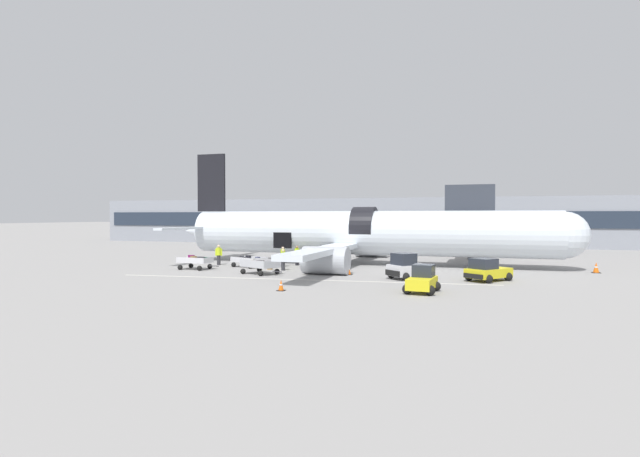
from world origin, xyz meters
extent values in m
plane|color=gray|center=(0.00, 0.00, 0.00)|extent=(500.00, 500.00, 0.00)
cube|color=silver|center=(-0.94, -7.21, 0.00)|extent=(25.98, 2.89, 0.01)
cube|color=gray|center=(0.00, 37.02, 3.44)|extent=(101.23, 9.43, 6.89)
cube|color=#232D3D|center=(0.00, 32.24, 3.79)|extent=(99.21, 0.16, 2.20)
cylinder|color=#4C4C51|center=(9.70, 12.46, 1.74)|extent=(0.60, 0.60, 3.49)
cube|color=silver|center=(9.70, 12.46, 5.08)|extent=(3.18, 12.53, 3.18)
cube|color=#333842|center=(9.70, 6.79, 5.08)|extent=(4.14, 1.60, 3.82)
cylinder|color=silver|center=(0.93, 4.27, 2.80)|extent=(31.91, 3.86, 3.86)
sphere|color=silver|center=(16.88, 4.27, 2.80)|extent=(3.66, 3.66, 3.66)
cone|color=silver|center=(-15.03, 4.27, 2.80)|extent=(4.44, 3.55, 3.55)
cylinder|color=black|center=(0.93, 4.23, 3.15)|extent=(1.91, 3.87, 3.87)
cube|color=black|center=(-14.30, 4.27, 7.50)|extent=(2.89, 0.28, 5.54)
cube|color=silver|center=(-14.52, 0.16, 3.19)|extent=(0.85, 8.22, 0.20)
cube|color=silver|center=(-14.52, 8.38, 3.19)|extent=(0.85, 8.22, 0.20)
cube|color=silver|center=(-0.35, -3.65, 1.74)|extent=(2.02, 14.68, 0.40)
cube|color=silver|center=(-0.35, 12.19, 1.74)|extent=(2.02, 14.68, 0.40)
cylinder|color=#B2B7BF|center=(-0.15, -3.83, 1.04)|extent=(3.34, 2.02, 2.02)
cylinder|color=#B2B7BF|center=(-0.15, 12.36, 1.04)|extent=(3.34, 2.02, 2.02)
cube|color=black|center=(-6.09, 2.36, 2.13)|extent=(1.70, 0.12, 1.40)
cylinder|color=#56565B|center=(10.82, 4.27, 1.20)|extent=(0.22, 0.22, 1.28)
sphere|color=black|center=(10.82, 4.27, 0.56)|extent=(1.13, 1.13, 1.13)
cylinder|color=#56565B|center=(-2.26, 1.64, 1.20)|extent=(0.22, 0.22, 1.28)
sphere|color=black|center=(-2.26, 1.64, 0.56)|extent=(1.13, 1.13, 1.13)
cylinder|color=#56565B|center=(-2.26, 6.89, 1.20)|extent=(0.22, 0.22, 1.28)
sphere|color=black|center=(-2.26, 6.89, 0.56)|extent=(1.13, 1.13, 1.13)
cube|color=yellow|center=(11.15, -3.87, 0.54)|extent=(3.14, 3.41, 0.60)
cube|color=#232833|center=(10.83, -4.30, 1.17)|extent=(1.93, 1.93, 0.68)
cube|color=black|center=(10.20, -5.13, 0.42)|extent=(1.24, 0.98, 0.30)
sphere|color=black|center=(9.91, -4.23, 0.28)|extent=(0.56, 0.56, 0.56)
sphere|color=black|center=(11.14, -5.16, 0.28)|extent=(0.56, 0.56, 0.56)
sphere|color=black|center=(11.17, -2.58, 0.28)|extent=(0.56, 0.56, 0.56)
sphere|color=black|center=(12.39, -3.51, 0.28)|extent=(0.56, 0.56, 0.56)
cube|color=silver|center=(6.01, -4.38, 0.61)|extent=(3.06, 3.10, 0.73)
cube|color=#232833|center=(5.68, -4.73, 1.37)|extent=(1.85, 1.85, 0.80)
cube|color=black|center=(5.04, -5.41, 0.46)|extent=(1.15, 1.10, 0.37)
sphere|color=black|center=(4.81, -4.52, 0.28)|extent=(0.56, 0.56, 0.56)
sphere|color=black|center=(5.94, -5.59, 0.28)|extent=(0.56, 0.56, 0.56)
sphere|color=black|center=(6.09, -3.18, 0.28)|extent=(0.56, 0.56, 0.56)
sphere|color=black|center=(7.21, -4.25, 0.28)|extent=(0.56, 0.56, 0.56)
cube|color=yellow|center=(7.53, -10.37, 0.54)|extent=(1.55, 2.68, 0.61)
cube|color=#232833|center=(7.58, -9.93, 1.20)|extent=(1.22, 1.25, 0.69)
cube|color=black|center=(7.66, -9.04, 0.42)|extent=(1.19, 0.23, 0.31)
sphere|color=black|center=(8.24, -9.56, 0.28)|extent=(0.56, 0.56, 0.56)
sphere|color=black|center=(6.99, -9.45, 0.28)|extent=(0.56, 0.56, 0.56)
sphere|color=black|center=(8.08, -11.30, 0.28)|extent=(0.56, 0.56, 0.56)
sphere|color=black|center=(6.83, -11.18, 0.28)|extent=(0.56, 0.56, 0.56)
cube|color=silver|center=(-7.86, -0.72, 0.44)|extent=(3.33, 2.60, 0.05)
cube|color=silver|center=(-6.52, -1.25, 0.66)|extent=(0.66, 1.53, 0.38)
cube|color=silver|center=(-8.15, -1.44, 0.66)|extent=(2.69, 1.13, 0.38)
cube|color=silver|center=(-7.57, 0.01, 0.66)|extent=(2.69, 1.13, 0.38)
cube|color=#333338|center=(-6.08, -1.43, 0.26)|extent=(0.86, 0.41, 0.06)
sphere|color=black|center=(-7.21, -1.85, 0.20)|extent=(0.40, 0.40, 0.40)
sphere|color=black|center=(-6.60, -0.35, 0.20)|extent=(0.40, 0.40, 0.40)
sphere|color=black|center=(-9.11, -1.08, 0.20)|extent=(0.40, 0.40, 0.40)
sphere|color=black|center=(-8.51, 0.42, 0.20)|extent=(0.40, 0.40, 0.40)
cube|color=#1E2347|center=(-7.05, -0.74, 0.67)|extent=(0.43, 0.38, 0.41)
cube|color=black|center=(-8.08, -0.40, 0.70)|extent=(0.48, 0.23, 0.46)
cube|color=black|center=(-8.69, -0.08, 0.63)|extent=(0.48, 0.26, 0.33)
cube|color=#2D2D33|center=(-8.59, -0.65, 0.69)|extent=(0.43, 0.36, 0.45)
cube|color=#B7BABF|center=(-4.84, -5.07, 0.56)|extent=(3.18, 2.58, 0.05)
cube|color=#B7BABF|center=(-3.60, -5.61, 0.84)|extent=(0.69, 1.50, 0.51)
cube|color=#B7BABF|center=(-5.15, -5.78, 0.84)|extent=(2.51, 1.13, 0.51)
cube|color=#B7BABF|center=(-4.53, -4.36, 0.84)|extent=(2.51, 1.13, 0.51)
cube|color=#333338|center=(-3.15, -5.80, 0.32)|extent=(0.86, 0.43, 0.06)
sphere|color=black|center=(-4.27, -6.19, 0.20)|extent=(0.40, 0.40, 0.40)
sphere|color=black|center=(-3.63, -4.71, 0.20)|extent=(0.40, 0.40, 0.40)
sphere|color=black|center=(-6.05, -5.43, 0.20)|extent=(0.40, 0.40, 0.40)
sphere|color=black|center=(-5.41, -3.95, 0.20)|extent=(0.40, 0.40, 0.40)
cube|color=#2D2D33|center=(-4.63, -5.44, 0.82)|extent=(0.60, 0.43, 0.48)
cube|color=olive|center=(-5.68, -4.75, 0.78)|extent=(0.43, 0.40, 0.40)
cube|color=olive|center=(-4.02, -5.29, 0.77)|extent=(0.53, 0.42, 0.38)
cube|color=#4C1E1E|center=(-5.05, -4.81, 0.79)|extent=(0.46, 0.37, 0.43)
cube|color=silver|center=(-11.17, -3.72, 0.58)|extent=(2.61, 1.56, 0.05)
cube|color=silver|center=(-9.92, -3.76, 0.80)|extent=(0.11, 1.48, 0.40)
cube|color=silver|center=(-11.19, -4.43, 0.80)|extent=(2.51, 0.14, 0.40)
cube|color=silver|center=(-11.14, -3.01, 0.80)|extent=(2.51, 0.14, 0.40)
cube|color=#333338|center=(-9.44, -3.78, 0.33)|extent=(0.90, 0.11, 0.06)
sphere|color=black|center=(-10.29, -4.49, 0.20)|extent=(0.40, 0.40, 0.40)
sphere|color=black|center=(-10.25, -3.01, 0.20)|extent=(0.40, 0.40, 0.40)
sphere|color=black|center=(-12.09, -4.43, 0.20)|extent=(0.40, 0.40, 0.40)
sphere|color=black|center=(-12.04, -2.95, 0.20)|extent=(0.40, 0.40, 0.40)
cube|color=#2D2D33|center=(-10.59, -3.80, 0.82)|extent=(0.55, 0.19, 0.44)
cube|color=#14472D|center=(-10.19, -3.46, 0.79)|extent=(0.49, 0.24, 0.38)
cube|color=#721951|center=(-11.64, -3.52, 0.86)|extent=(0.51, 0.20, 0.52)
cube|color=olive|center=(-11.10, -4.03, 0.85)|extent=(0.58, 0.37, 0.49)
cylinder|color=#1E2338|center=(-3.40, 0.13, 0.38)|extent=(0.33, 0.33, 0.77)
cylinder|color=#CCE523|center=(-3.40, 0.13, 1.07)|extent=(0.42, 0.42, 0.60)
sphere|color=tan|center=(-3.40, 0.13, 1.47)|extent=(0.21, 0.21, 0.21)
cylinder|color=#CCE523|center=(-3.19, 0.17, 1.00)|extent=(0.13, 0.13, 0.55)
cylinder|color=#CCE523|center=(-3.61, 0.09, 1.00)|extent=(0.13, 0.13, 0.55)
cylinder|color=#2D2D33|center=(-4.15, -2.26, 0.41)|extent=(0.39, 0.39, 0.81)
cylinder|color=#B7E019|center=(-4.15, -2.26, 1.13)|extent=(0.50, 0.50, 0.64)
sphere|color=beige|center=(-4.15, -2.26, 1.57)|extent=(0.22, 0.22, 0.22)
cylinder|color=#B7E019|center=(-4.24, -2.05, 1.06)|extent=(0.16, 0.16, 0.59)
cylinder|color=#B7E019|center=(-4.06, -2.47, 1.06)|extent=(0.16, 0.16, 0.59)
cylinder|color=black|center=(-4.54, 1.88, 0.41)|extent=(0.40, 0.40, 0.83)
cylinder|color=#B7E019|center=(-4.54, 1.88, 1.15)|extent=(0.51, 0.51, 0.65)
sphere|color=#9E7556|center=(-4.54, 1.88, 1.60)|extent=(0.23, 0.23, 0.23)
cylinder|color=#B7E019|center=(-4.44, 2.09, 1.08)|extent=(0.16, 0.16, 0.60)
cylinder|color=#B7E019|center=(-4.63, 1.67, 1.08)|extent=(0.16, 0.16, 0.60)
cylinder|color=#2D2D33|center=(-11.15, 0.04, 0.43)|extent=(0.41, 0.41, 0.85)
cylinder|color=#CCE523|center=(-11.15, 0.04, 1.19)|extent=(0.53, 0.53, 0.67)
sphere|color=beige|center=(-11.15, 0.04, 1.65)|extent=(0.24, 0.24, 0.24)
cylinder|color=#CCE523|center=(-11.37, -0.06, 1.12)|extent=(0.17, 0.17, 0.62)
cylinder|color=#CCE523|center=(-10.93, 0.14, 1.12)|extent=(0.17, 0.17, 0.62)
cylinder|color=#1E2338|center=(-5.22, 0.30, 0.41)|extent=(0.36, 0.36, 0.82)
cylinder|color=#CCE523|center=(-5.22, 0.30, 1.14)|extent=(0.46, 0.46, 0.65)
sphere|color=beige|center=(-5.22, 0.30, 1.58)|extent=(0.23, 0.23, 0.23)
cylinder|color=#CCE523|center=(-5.27, 0.53, 1.07)|extent=(0.15, 0.15, 0.59)
cylinder|color=#CCE523|center=(-5.17, 0.08, 1.07)|extent=(0.15, 0.15, 0.59)
cube|color=olive|center=(-5.40, -2.00, 0.31)|extent=(0.40, 0.23, 0.62)
cube|color=black|center=(-5.40, -2.00, 0.68)|extent=(0.24, 0.06, 0.12)
cube|color=black|center=(18.94, 3.48, 0.01)|extent=(0.60, 0.60, 0.03)
cone|color=orange|center=(18.94, 3.48, 0.40)|extent=(0.44, 0.44, 0.80)
cylinder|color=white|center=(18.94, 3.48, 0.44)|extent=(0.26, 0.26, 0.10)
cube|color=black|center=(-0.24, -12.16, 0.01)|extent=(0.44, 0.44, 0.03)
cone|color=orange|center=(-0.24, -12.16, 0.32)|extent=(0.32, 0.32, 0.64)
cylinder|color=white|center=(-0.24, -12.16, 0.35)|extent=(0.19, 0.19, 0.08)
cube|color=black|center=(1.44, -3.37, 0.01)|extent=(0.58, 0.58, 0.03)
cone|color=orange|center=(1.44, -3.37, 0.37)|extent=(0.43, 0.43, 0.74)
cylinder|color=white|center=(1.44, -3.37, 0.40)|extent=(0.25, 0.25, 0.09)
camera|label=1|loc=(10.67, -38.58, 4.30)|focal=28.00mm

